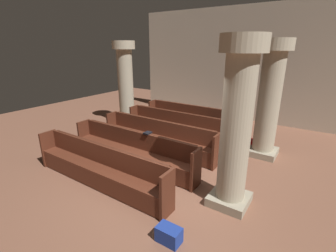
# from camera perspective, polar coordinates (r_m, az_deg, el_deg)

# --- Properties ---
(ground_plane) EXTENTS (19.20, 19.20, 0.00)m
(ground_plane) POSITION_cam_1_polar(r_m,az_deg,el_deg) (5.61, -1.01, -13.49)
(ground_plane) COLOR brown
(back_wall) EXTENTS (10.00, 0.16, 4.50)m
(back_wall) POSITION_cam_1_polar(r_m,az_deg,el_deg) (10.37, 18.97, 13.58)
(back_wall) COLOR beige
(back_wall) RESTS_ON ground
(pew_row_0) EXTENTS (3.76, 0.46, 0.91)m
(pew_row_0) POSITION_cam_1_polar(r_m,az_deg,el_deg) (8.79, 6.04, 2.00)
(pew_row_0) COLOR #562819
(pew_row_0) RESTS_ON ground
(pew_row_1) EXTENTS (3.76, 0.46, 0.91)m
(pew_row_1) POSITION_cam_1_polar(r_m,az_deg,el_deg) (7.87, 2.25, 0.09)
(pew_row_1) COLOR #562819
(pew_row_1) RESTS_ON ground
(pew_row_2) EXTENTS (3.76, 0.47, 0.91)m
(pew_row_2) POSITION_cam_1_polar(r_m,az_deg,el_deg) (7.00, -2.51, -2.31)
(pew_row_2) COLOR #562819
(pew_row_2) RESTS_ON ground
(pew_row_3) EXTENTS (3.76, 0.46, 0.91)m
(pew_row_3) POSITION_cam_1_polar(r_m,az_deg,el_deg) (6.21, -8.57, -5.32)
(pew_row_3) COLOR #562819
(pew_row_3) RESTS_ON ground
(pew_row_4) EXTENTS (3.76, 0.46, 0.91)m
(pew_row_4) POSITION_cam_1_polar(r_m,az_deg,el_deg) (5.53, -16.36, -9.05)
(pew_row_4) COLOR #562819
(pew_row_4) RESTS_ON ground
(pillar_aisle_side) EXTENTS (0.84, 0.84, 3.18)m
(pillar_aisle_side) POSITION_cam_1_polar(r_m,az_deg,el_deg) (6.96, 23.14, 6.16)
(pillar_aisle_side) COLOR #9F967E
(pillar_aisle_side) RESTS_ON ground
(pillar_far_side) EXTENTS (0.84, 0.84, 3.18)m
(pillar_far_side) POSITION_cam_1_polar(r_m,az_deg,el_deg) (9.47, -10.16, 10.28)
(pillar_far_side) COLOR #9F967E
(pillar_far_side) RESTS_ON ground
(pillar_aisle_rear) EXTENTS (0.79, 0.79, 3.18)m
(pillar_aisle_rear) POSITION_cam_1_polar(r_m,az_deg,el_deg) (4.40, 16.08, 0.40)
(pillar_aisle_rear) COLOR #9F967E
(pillar_aisle_rear) RESTS_ON ground
(lectern) EXTENTS (0.48, 0.45, 1.08)m
(lectern) POSITION_cam_1_polar(r_m,az_deg,el_deg) (9.58, 14.48, 2.68)
(lectern) COLOR #492215
(lectern) RESTS_ON ground
(hymn_book) EXTENTS (0.15, 0.20, 0.04)m
(hymn_book) POSITION_cam_1_polar(r_m,az_deg,el_deg) (5.94, -4.92, -1.66)
(hymn_book) COLOR black
(hymn_book) RESTS_ON pew_row_3
(kneeler_box_red) EXTENTS (0.37, 0.32, 0.28)m
(kneeler_box_red) POSITION_cam_1_polar(r_m,az_deg,el_deg) (7.74, 18.71, -3.98)
(kneeler_box_red) COLOR maroon
(kneeler_box_red) RESTS_ON ground
(kneeler_box_blue) EXTENTS (0.40, 0.25, 0.27)m
(kneeler_box_blue) POSITION_cam_1_polar(r_m,az_deg,el_deg) (4.16, 0.21, -24.61)
(kneeler_box_blue) COLOR navy
(kneeler_box_blue) RESTS_ON ground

